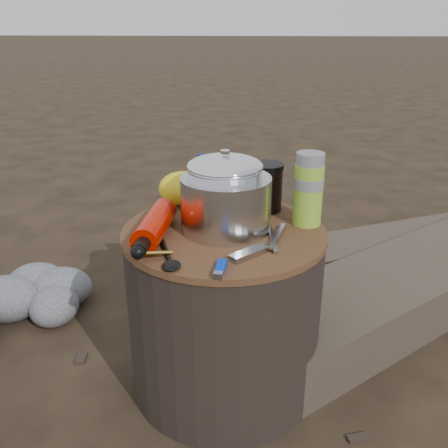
# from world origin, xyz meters

# --- Properties ---
(ground) EXTENTS (60.00, 60.00, 0.00)m
(ground) POSITION_xyz_m (0.00, 0.00, 0.00)
(ground) COLOR #2E2318
(ground) RESTS_ON ground
(stump) EXTENTS (0.50, 0.50, 0.46)m
(stump) POSITION_xyz_m (0.00, 0.00, 0.23)
(stump) COLOR black
(stump) RESTS_ON ground
(log_small) EXTENTS (1.30, 0.76, 0.11)m
(log_small) POSITION_xyz_m (0.77, 0.86, 0.05)
(log_small) COLOR #44392E
(log_small) RESTS_ON ground
(foil_windscreen) EXTENTS (0.22, 0.22, 0.13)m
(foil_windscreen) POSITION_xyz_m (0.00, 0.01, 0.53)
(foil_windscreen) COLOR #BABAC1
(foil_windscreen) RESTS_ON stump
(camping_pot) EXTENTS (0.18, 0.18, 0.18)m
(camping_pot) POSITION_xyz_m (0.00, 0.03, 0.56)
(camping_pot) COLOR white
(camping_pot) RESTS_ON stump
(fuel_bottle) EXTENTS (0.08, 0.27, 0.06)m
(fuel_bottle) POSITION_xyz_m (-0.16, -0.06, 0.50)
(fuel_bottle) COLOR red
(fuel_bottle) RESTS_ON stump
(thermos) EXTENTS (0.07, 0.07, 0.18)m
(thermos) POSITION_xyz_m (0.21, 0.05, 0.56)
(thermos) COLOR #8BBD30
(thermos) RESTS_ON stump
(travel_mug) EXTENTS (0.08, 0.08, 0.13)m
(travel_mug) POSITION_xyz_m (0.10, 0.15, 0.53)
(travel_mug) COLOR black
(travel_mug) RESTS_ON stump
(stuff_sack) EXTENTS (0.14, 0.11, 0.09)m
(stuff_sack) POSITION_xyz_m (-0.12, 0.17, 0.51)
(stuff_sack) COLOR yellow
(stuff_sack) RESTS_ON stump
(food_pouch) EXTENTS (0.11, 0.04, 0.14)m
(food_pouch) POSITION_xyz_m (-0.04, 0.21, 0.53)
(food_pouch) COLOR #111655
(food_pouch) RESTS_ON stump
(lighter) EXTENTS (0.03, 0.07, 0.01)m
(lighter) POSITION_xyz_m (0.01, -0.21, 0.47)
(lighter) COLOR #002CCA
(lighter) RESTS_ON stump
(multitool) EXTENTS (0.09, 0.09, 0.01)m
(multitool) POSITION_xyz_m (0.06, -0.14, 0.47)
(multitool) COLOR #9D9DA2
(multitool) RESTS_ON stump
(pot_grabber) EXTENTS (0.05, 0.15, 0.01)m
(pot_grabber) POSITION_xyz_m (0.12, -0.06, 0.47)
(pot_grabber) COLOR #9D9DA2
(pot_grabber) RESTS_ON stump
(spork) EXTENTS (0.08, 0.16, 0.01)m
(spork) POSITION_xyz_m (-0.12, -0.14, 0.47)
(spork) COLOR black
(spork) RESTS_ON stump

